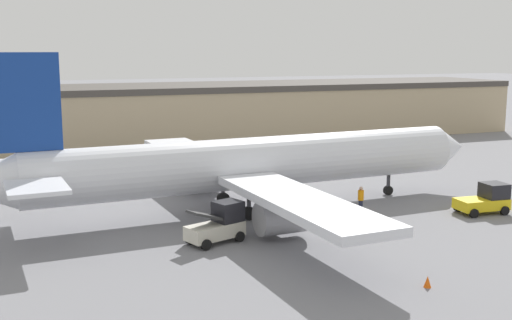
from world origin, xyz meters
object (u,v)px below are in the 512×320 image
airplane (243,165)px  ground_crew_worker (361,199)px  belt_loader_truck (219,224)px  baggage_tug (486,199)px  safety_cone_near (428,282)px

airplane → ground_crew_worker: size_ratio=20.78×
belt_loader_truck → ground_crew_worker: bearing=-4.7°
baggage_tug → safety_cone_near: bearing=-135.8°
ground_crew_worker → safety_cone_near: size_ratio=3.30×
baggage_tug → airplane: bearing=161.2°
ground_crew_worker → safety_cone_near: 13.99m
airplane → baggage_tug: 16.66m
ground_crew_worker → safety_cone_near: ground_crew_worker is taller
ground_crew_worker → belt_loader_truck: belt_loader_truck is taller
belt_loader_truck → safety_cone_near: (6.83, -10.43, -0.79)m
baggage_tug → belt_loader_truck: (-18.98, 0.33, 0.13)m
airplane → belt_loader_truck: 7.59m
airplane → safety_cone_near: (3.01, -16.62, -2.98)m
ground_crew_worker → baggage_tug: bearing=105.5°
airplane → baggage_tug: size_ratio=10.54×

